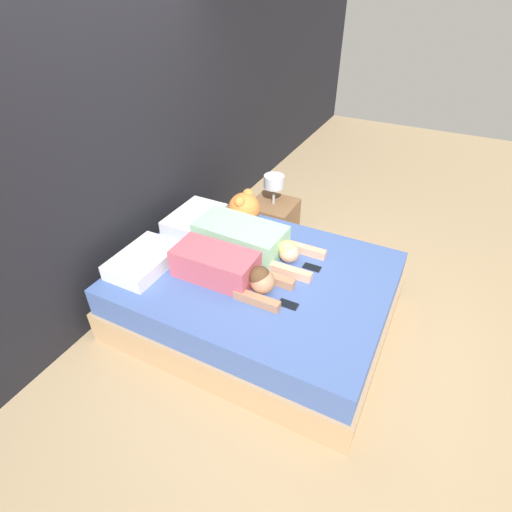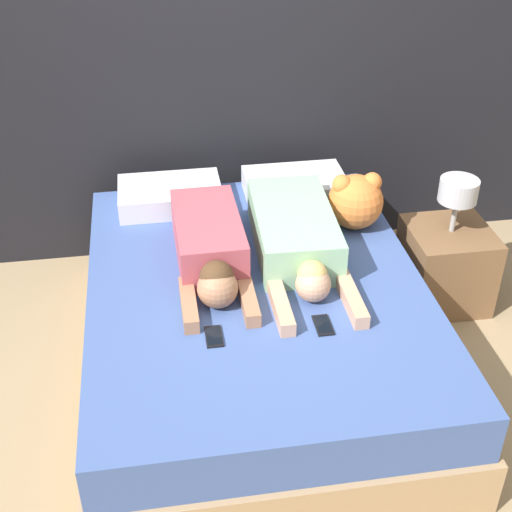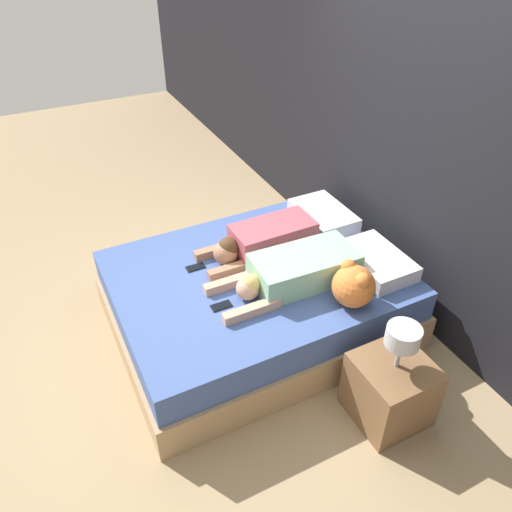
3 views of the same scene
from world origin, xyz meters
name	(u,v)px [view 3 (image 3 of 3)]	position (x,y,z in m)	size (l,w,h in m)	color
ground_plane	(256,322)	(0.00, 0.00, 0.00)	(12.00, 12.00, 0.00)	#9E8460
wall_back	(401,149)	(0.00, 1.25, 1.30)	(12.00, 0.06, 2.60)	black
bed	(256,298)	(0.00, 0.00, 0.27)	(1.72, 2.21, 0.54)	tan
pillow_head_left	(323,216)	(-0.37, 0.85, 0.60)	(0.59, 0.39, 0.13)	silver
pillow_head_right	(376,261)	(0.37, 0.85, 0.60)	(0.59, 0.39, 0.13)	silver
person_left	(262,240)	(-0.21, 0.16, 0.65)	(0.35, 0.96, 0.24)	#B24C59
person_right	(296,271)	(0.24, 0.21, 0.65)	(0.43, 1.13, 0.23)	#8CBF99
cell_phone_left	(196,267)	(-0.25, -0.40, 0.55)	(0.08, 0.15, 0.01)	black
cell_phone_right	(221,306)	(0.25, -0.40, 0.55)	(0.08, 0.15, 0.01)	black
plush_toy	(354,285)	(0.62, 0.45, 0.70)	(0.31, 0.31, 0.32)	orange
nightstand	(391,387)	(1.19, 0.40, 0.27)	(0.47, 0.47, 0.81)	brown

